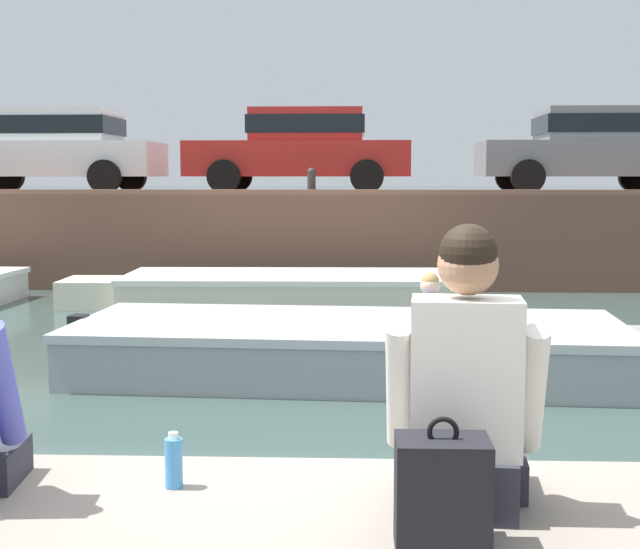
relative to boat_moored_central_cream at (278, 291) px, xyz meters
The scene contains 12 objects.
ground_plane 3.99m from the boat_moored_central_cream, 74.59° to the right, with size 400.00×400.00×0.00m, color #384C47.
far_quay_wall 5.03m from the boat_moored_central_cream, 77.78° to the left, with size 60.00×6.00×1.63m, color brown.
far_wall_coping 2.68m from the boat_moored_central_cream, 62.17° to the left, with size 60.00×0.24×0.08m, color brown.
boat_moored_central_cream is the anchor object (origin of this frame).
motorboat_passing 4.73m from the boat_moored_central_cream, 73.61° to the right, with size 6.44×2.39×1.01m.
car_leftmost_white 6.31m from the boat_moored_central_cream, 140.09° to the left, with size 4.06×1.99×1.54m.
car_left_inner_red 4.40m from the boat_moored_central_cream, 88.11° to the left, with size 4.12×1.98×1.54m.
car_centre_grey 6.99m from the boat_moored_central_cream, 34.88° to the left, with size 3.88×2.04×1.54m.
mooring_bollard_mid 2.71m from the boat_moored_central_cream, 79.56° to the left, with size 0.15×0.15×0.45m.
person_seated_right 10.22m from the boat_moored_central_cream, 81.46° to the right, with size 0.55×0.55×0.96m.
bottle_drink 9.95m from the boat_moored_central_cream, 87.17° to the right, with size 0.06×0.06×0.20m.
backpack_on_ledge 10.52m from the boat_moored_central_cream, 82.32° to the right, with size 0.28×0.24×0.41m.
Camera 1 is at (0.08, -3.44, 1.91)m, focal length 50.00 mm.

